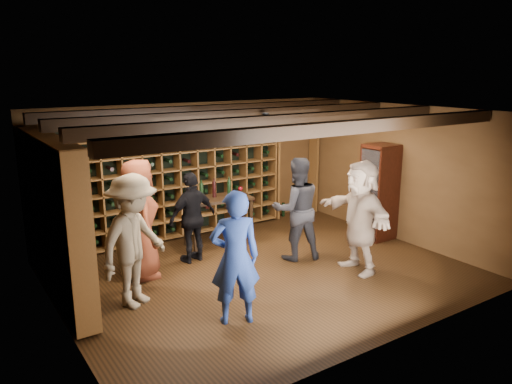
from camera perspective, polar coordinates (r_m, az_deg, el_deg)
ground at (r=7.92m, az=0.89°, el=-9.20°), size 6.00×6.00×0.00m
room_shell at (r=7.36m, az=0.73°, el=8.55°), size 6.00×6.00×6.00m
wine_rack_back at (r=9.29m, az=-9.95°, el=1.52°), size 4.65×0.30×2.20m
wine_rack_left at (r=7.22m, az=-21.93°, el=-2.85°), size 0.30×2.65×2.20m
crate_shelf at (r=10.69m, az=4.56°, el=5.58°), size 1.20×0.32×2.07m
display_cabinet at (r=9.50m, az=13.84°, el=-0.21°), size 0.55×0.50×1.75m
man_blue_shirt at (r=6.17m, az=-2.41°, el=-7.52°), size 0.73×0.60×1.71m
man_grey_suit at (r=8.25m, az=4.65°, el=-1.94°), size 1.00×0.89×1.72m
guest_red_floral at (r=7.67m, az=-13.20°, el=-3.08°), size 0.66×0.94×1.83m
guest_woman_black at (r=8.20m, az=-7.26°, el=-2.90°), size 0.93×0.51×1.50m
guest_khaki at (r=6.79m, az=-13.84°, el=-5.47°), size 1.34×1.17×1.80m
guest_beige at (r=7.88m, az=11.81°, el=-2.75°), size 0.75×1.70×1.77m
tasting_table at (r=8.93m, az=-4.38°, el=-1.26°), size 1.22×0.70×1.16m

